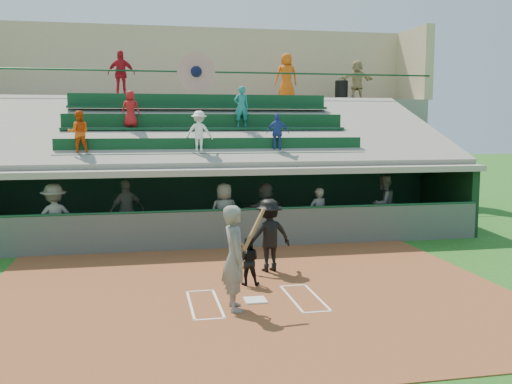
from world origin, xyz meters
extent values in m
plane|color=#1C5317|center=(0.00, 0.00, 0.00)|extent=(100.00, 100.00, 0.00)
cube|color=brown|center=(0.00, 0.50, 0.01)|extent=(11.00, 9.00, 0.02)
cube|color=white|center=(0.00, 0.00, 0.04)|extent=(0.43, 0.43, 0.03)
cube|color=white|center=(-0.75, 0.00, 0.02)|extent=(0.05, 1.80, 0.01)
cube|color=white|center=(0.75, 0.00, 0.02)|extent=(0.05, 1.80, 0.01)
cube|color=white|center=(-1.30, 0.00, 0.02)|extent=(0.05, 1.80, 0.01)
cube|color=white|center=(1.30, 0.00, 0.02)|extent=(0.05, 1.80, 0.01)
cube|color=white|center=(-1.02, 0.90, 0.02)|extent=(0.60, 0.05, 0.01)
cube|color=white|center=(1.02, 0.90, 0.02)|extent=(0.60, 0.05, 0.01)
cube|color=white|center=(-1.02, -0.90, 0.02)|extent=(0.60, 0.05, 0.01)
cube|color=silver|center=(1.02, -0.90, 0.02)|extent=(0.60, 0.05, 0.01)
cube|color=gray|center=(0.00, 6.75, 0.02)|extent=(16.00, 3.50, 0.04)
cube|color=gray|center=(0.00, 13.50, 2.30)|extent=(20.00, 3.00, 4.60)
cube|color=#535953|center=(0.00, 5.00, 0.55)|extent=(16.00, 0.06, 1.10)
cylinder|color=#154429|center=(0.00, 5.00, 1.12)|extent=(16.00, 0.08, 0.08)
cube|color=black|center=(0.00, 8.50, 1.10)|extent=(16.00, 0.25, 2.20)
cube|color=black|center=(8.00, 6.75, 1.10)|extent=(0.25, 3.50, 2.20)
cube|color=gray|center=(0.00, 6.75, 2.20)|extent=(16.40, 3.90, 0.18)
cube|color=gray|center=(0.00, 10.25, 1.15)|extent=(16.40, 3.50, 2.30)
cube|color=gray|center=(0.00, 11.90, 2.30)|extent=(16.40, 0.30, 4.60)
cube|color=gray|center=(0.00, 8.60, 3.45)|extent=(16.40, 6.51, 2.37)
cube|color=#0D3920|center=(0.00, 6.20, 2.65)|extent=(9.40, 0.42, 0.08)
cube|color=#0C381C|center=(0.00, 6.40, 2.91)|extent=(9.40, 0.06, 0.45)
cube|color=#0D3B21|center=(0.00, 8.10, 3.40)|extent=(9.40, 0.42, 0.08)
cube|color=#0C381B|center=(0.00, 8.30, 3.66)|extent=(9.40, 0.06, 0.45)
cube|color=#0B321A|center=(0.00, 10.00, 4.15)|extent=(9.40, 0.42, 0.08)
cube|color=#0D3D1F|center=(0.00, 10.20, 4.41)|extent=(9.40, 0.06, 0.45)
imported|color=#DE4D0D|center=(-3.95, 6.30, 3.31)|extent=(0.66, 0.54, 1.25)
imported|color=white|center=(-0.47, 6.30, 3.32)|extent=(0.90, 0.65, 1.26)
imported|color=#264098|center=(1.96, 6.30, 3.29)|extent=(0.75, 0.46, 1.19)
imported|color=#A51215|center=(-2.50, 8.20, 4.03)|extent=(0.63, 0.46, 1.19)
imported|color=#1A7779|center=(1.15, 8.20, 4.13)|extent=(0.52, 0.35, 1.38)
cylinder|color=#123B21|center=(0.00, 12.00, 5.60)|extent=(20.00, 0.07, 0.07)
cylinder|color=red|center=(0.00, 11.98, 5.60)|extent=(1.50, 0.06, 1.50)
sphere|color=black|center=(0.00, 11.95, 5.60)|extent=(0.44, 0.44, 0.44)
cube|color=tan|center=(0.00, 15.00, 6.20)|extent=(20.00, 0.40, 3.20)
cube|color=tan|center=(10.00, 13.50, 6.20)|extent=(0.40, 3.00, 3.20)
imported|color=#5C5E59|center=(-0.48, -0.43, 1.03)|extent=(0.50, 0.75, 2.02)
cylinder|color=#8F5E34|center=(-0.13, -0.58, 1.60)|extent=(0.56, 0.54, 0.75)
sphere|color=brown|center=(-0.35, -0.43, 1.25)|extent=(0.10, 0.10, 0.10)
imported|color=black|center=(0.07, 1.18, 0.56)|extent=(0.59, 0.50, 1.08)
imported|color=black|center=(0.79, 2.26, 0.90)|extent=(1.24, 0.87, 1.75)
cube|color=brown|center=(-0.29, 8.03, 0.26)|extent=(14.67, 3.65, 0.45)
imported|color=#60625C|center=(-4.58, 5.36, 0.99)|extent=(1.39, 1.08, 1.89)
imported|color=#5A5C57|center=(-2.66, 6.25, 0.98)|extent=(1.19, 0.93, 1.89)
imported|color=#5F625C|center=(0.17, 5.52, 0.94)|extent=(0.95, 0.70, 1.80)
imported|color=#51534E|center=(1.58, 6.33, 0.89)|extent=(1.61, 1.27, 1.71)
imported|color=#5A5D57|center=(3.05, 5.53, 0.83)|extent=(0.65, 0.51, 1.59)
imported|color=#545652|center=(5.45, 6.15, 0.98)|extent=(1.13, 1.03, 1.89)
cylinder|color=black|center=(6.52, 13.32, 5.02)|extent=(0.56, 0.56, 0.84)
imported|color=red|center=(-2.89, 12.19, 5.49)|extent=(1.08, 0.51, 1.79)
imported|color=#D8540C|center=(3.95, 13.08, 5.57)|extent=(0.96, 0.64, 1.95)
imported|color=tan|center=(7.14, 13.09, 5.46)|extent=(1.60, 0.51, 1.72)
camera|label=1|loc=(-2.16, -10.91, 3.57)|focal=40.00mm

